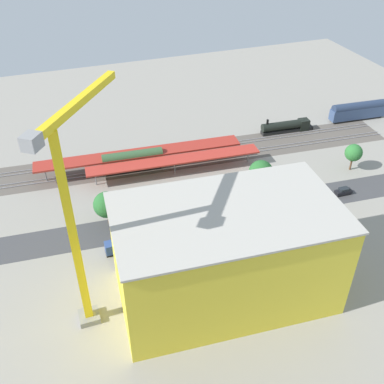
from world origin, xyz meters
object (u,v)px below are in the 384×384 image
object	(u,v)px
passenger_coach	(358,110)
parked_car_5	(225,218)
platform_canopy_far	(140,153)
tower_crane	(75,213)
parked_car_4	(248,214)
street_tree_2	(354,153)
parked_car_2	(297,202)
parked_car_3	(271,208)
freight_coach_far	(133,160)
parked_car_0	(343,192)
locomotive	(288,126)
street_tree_0	(261,172)
box_truck_0	(129,244)
traffic_light	(167,220)
street_tree_1	(107,205)
construction_building	(226,255)
platform_canopy_near	(175,160)
parked_car_1	(317,197)

from	to	relation	value
passenger_coach	parked_car_5	distance (m)	69.29
platform_canopy_far	tower_crane	xyz separation A→B (m)	(20.45, 45.53, 18.85)
parked_car_4	street_tree_2	bearing A→B (deg)	-164.77
platform_canopy_far	parked_car_2	world-z (taller)	platform_canopy_far
parked_car_3	street_tree_2	size ratio (longest dim) A/B	0.64
freight_coach_far	parked_car_3	world-z (taller)	freight_coach_far
parked_car_4	parked_car_0	bearing A→B (deg)	-179.34
parked_car_0	parked_car_3	xyz separation A→B (m)	(20.21, 0.01, -0.04)
locomotive	parked_car_0	world-z (taller)	locomotive
platform_canopy_far	street_tree_0	size ratio (longest dim) A/B	6.30
tower_crane	box_truck_0	distance (m)	27.76
locomotive	traffic_light	distance (m)	60.50
traffic_light	parked_car_4	bearing A→B (deg)	-178.57
platform_canopy_far	locomotive	size ratio (longest dim) A/B	3.29
parked_car_2	street_tree_0	distance (m)	11.31
tower_crane	street_tree_1	bearing A→B (deg)	-107.18
platform_canopy_far	parked_car_4	distance (m)	34.97
locomotive	construction_building	world-z (taller)	construction_building
platform_canopy_near	box_truck_0	bearing A→B (deg)	54.07
parked_car_0	street_tree_1	world-z (taller)	street_tree_1
platform_canopy_near	street_tree_0	bearing A→B (deg)	138.99
locomotive	parked_car_2	distance (m)	37.93
parked_car_4	street_tree_0	distance (m)	12.01
parked_car_4	parked_car_5	world-z (taller)	parked_car_4
box_truck_0	platform_canopy_far	bearing A→B (deg)	-108.47
parked_car_2	parked_car_5	xyz separation A→B (m)	(18.60, -0.34, -0.02)
parked_car_1	construction_building	xyz separation A→B (m)	(33.16, 19.86, 8.79)
parked_car_3	parked_car_4	xyz separation A→B (m)	(6.07, 0.29, -0.02)
parked_car_0	parked_car_2	size ratio (longest dim) A/B	0.93
box_truck_0	street_tree_1	distance (m)	11.17
passenger_coach	parked_car_4	size ratio (longest dim) A/B	4.21
parked_car_1	street_tree_0	size ratio (longest dim) A/B	0.48
freight_coach_far	parked_car_2	size ratio (longest dim) A/B	3.65
locomotive	parked_car_1	xyz separation A→B (m)	(10.68, 33.88, -0.93)
parked_car_5	parked_car_2	bearing A→B (deg)	178.96
platform_canopy_far	parked_car_1	bearing A→B (deg)	142.00
locomotive	parked_car_5	bearing A→B (deg)	43.94
parked_car_1	street_tree_2	distance (m)	18.81
construction_building	street_tree_2	bearing A→B (deg)	-145.43
freight_coach_far	parked_car_5	distance (m)	31.93
construction_building	traffic_light	distance (m)	20.19
street_tree_0	tower_crane	bearing A→B (deg)	28.03
construction_building	tower_crane	size ratio (longest dim) A/B	0.97
passenger_coach	tower_crane	world-z (taller)	tower_crane
parked_car_3	tower_crane	distance (m)	52.66
locomotive	street_tree_0	world-z (taller)	street_tree_0
parked_car_1	tower_crane	size ratio (longest dim) A/B	0.11
parked_car_1	street_tree_0	world-z (taller)	street_tree_0
locomotive	parked_car_3	world-z (taller)	locomotive
street_tree_0	traffic_light	distance (m)	28.19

